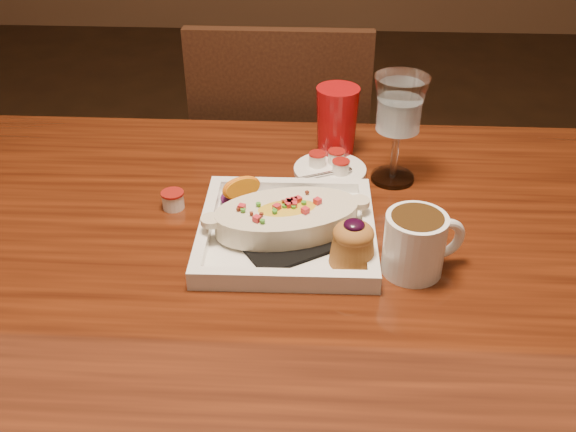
{
  "coord_description": "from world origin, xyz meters",
  "views": [
    {
      "loc": [
        0.09,
        -0.8,
        1.34
      ],
      "look_at": [
        0.04,
        0.06,
        0.77
      ],
      "focal_mm": 40.0,
      "sensor_mm": 36.0,
      "label": 1
    }
  ],
  "objects_px": {
    "plate": "(292,224)",
    "coffee_mug": "(417,241)",
    "red_tumbler": "(337,122)",
    "saucer": "(330,168)",
    "chair_far": "(283,178)",
    "goblet": "(399,110)",
    "table": "(259,294)"
  },
  "relations": [
    {
      "from": "saucer",
      "to": "chair_far",
      "type": "bearing_deg",
      "value": 105.84
    },
    {
      "from": "table",
      "to": "goblet",
      "type": "bearing_deg",
      "value": 43.86
    },
    {
      "from": "saucer",
      "to": "red_tumbler",
      "type": "bearing_deg",
      "value": 81.43
    },
    {
      "from": "chair_far",
      "to": "saucer",
      "type": "height_order",
      "value": "chair_far"
    },
    {
      "from": "table",
      "to": "goblet",
      "type": "relative_size",
      "value": 7.68
    },
    {
      "from": "table",
      "to": "goblet",
      "type": "distance_m",
      "value": 0.39
    },
    {
      "from": "coffee_mug",
      "to": "red_tumbler",
      "type": "distance_m",
      "value": 0.37
    },
    {
      "from": "chair_far",
      "to": "goblet",
      "type": "bearing_deg",
      "value": 118.59
    },
    {
      "from": "chair_far",
      "to": "red_tumbler",
      "type": "bearing_deg",
      "value": 111.11
    },
    {
      "from": "coffee_mug",
      "to": "red_tumbler",
      "type": "xyz_separation_m",
      "value": [
        -0.11,
        0.36,
        0.02
      ]
    },
    {
      "from": "chair_far",
      "to": "plate",
      "type": "bearing_deg",
      "value": 94.96
    },
    {
      "from": "coffee_mug",
      "to": "goblet",
      "type": "bearing_deg",
      "value": 72.26
    },
    {
      "from": "plate",
      "to": "red_tumbler",
      "type": "xyz_separation_m",
      "value": [
        0.07,
        0.29,
        0.04
      ]
    },
    {
      "from": "goblet",
      "to": "saucer",
      "type": "bearing_deg",
      "value": 170.62
    },
    {
      "from": "table",
      "to": "plate",
      "type": "distance_m",
      "value": 0.14
    },
    {
      "from": "goblet",
      "to": "table",
      "type": "bearing_deg",
      "value": -136.14
    },
    {
      "from": "coffee_mug",
      "to": "red_tumbler",
      "type": "bearing_deg",
      "value": 87.59
    },
    {
      "from": "chair_far",
      "to": "plate",
      "type": "xyz_separation_m",
      "value": [
        0.05,
        -0.61,
        0.27
      ]
    },
    {
      "from": "plate",
      "to": "chair_far",
      "type": "bearing_deg",
      "value": 93.99
    },
    {
      "from": "table",
      "to": "goblet",
      "type": "xyz_separation_m",
      "value": [
        0.23,
        0.22,
        0.23
      ]
    },
    {
      "from": "saucer",
      "to": "plate",
      "type": "bearing_deg",
      "value": -105.35
    },
    {
      "from": "saucer",
      "to": "red_tumbler",
      "type": "height_order",
      "value": "red_tumbler"
    },
    {
      "from": "chair_far",
      "to": "goblet",
      "type": "xyz_separation_m",
      "value": [
        0.23,
        -0.41,
        0.38
      ]
    },
    {
      "from": "red_tumbler",
      "to": "coffee_mug",
      "type": "bearing_deg",
      "value": -72.72
    },
    {
      "from": "plate",
      "to": "saucer",
      "type": "height_order",
      "value": "plate"
    },
    {
      "from": "table",
      "to": "saucer",
      "type": "relative_size",
      "value": 11.24
    },
    {
      "from": "plate",
      "to": "coffee_mug",
      "type": "bearing_deg",
      "value": -21.14
    },
    {
      "from": "plate",
      "to": "goblet",
      "type": "height_order",
      "value": "goblet"
    },
    {
      "from": "table",
      "to": "red_tumbler",
      "type": "distance_m",
      "value": 0.37
    },
    {
      "from": "goblet",
      "to": "red_tumbler",
      "type": "distance_m",
      "value": 0.15
    },
    {
      "from": "plate",
      "to": "coffee_mug",
      "type": "relative_size",
      "value": 2.25
    },
    {
      "from": "goblet",
      "to": "red_tumbler",
      "type": "xyz_separation_m",
      "value": [
        -0.1,
        0.09,
        -0.07
      ]
    }
  ]
}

